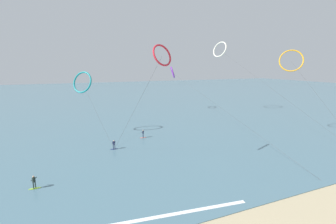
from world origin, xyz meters
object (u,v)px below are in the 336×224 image
object	(u,v)px
surfer_navy	(114,145)
kite_amber	(291,61)
kite_ivory	(220,49)
kite_crimson	(162,55)
surfer_coral	(143,134)
kite_violet	(173,72)
surfer_lime	(34,183)
kite_teal	(82,82)

from	to	relation	value
surfer_navy	kite_amber	distance (m)	39.32
kite_ivory	kite_crimson	size ratio (longest dim) A/B	2.56
surfer_coral	kite_violet	distance (m)	32.62
surfer_lime	surfer_coral	distance (m)	23.10
kite_violet	kite_crimson	xyz separation A→B (m)	(-18.47, -38.96, 3.50)
surfer_coral	kite_amber	size ratio (longest dim) A/B	0.09
kite_amber	kite_teal	bearing A→B (deg)	-159.59
surfer_lime	kite_ivory	size ratio (longest dim) A/B	0.04
kite_amber	surfer_lime	bearing A→B (deg)	-131.62
surfer_coral	kite_crimson	bearing A→B (deg)	-178.90
surfer_navy	kite_crimson	distance (m)	19.03
surfer_lime	kite_violet	size ratio (longest dim) A/B	0.03
surfer_coral	kite_amber	xyz separation A→B (m)	(29.29, -9.30, 15.04)
surfer_coral	kite_teal	size ratio (longest dim) A/B	0.12
kite_crimson	kite_teal	xyz separation A→B (m)	(-9.88, 20.77, -4.76)
surfer_navy	surfer_coral	bearing A→B (deg)	-119.42
kite_crimson	kite_teal	distance (m)	23.49
kite_ivory	kite_teal	world-z (taller)	kite_ivory
surfer_lime	kite_amber	xyz separation A→B (m)	(47.25, 5.22, 15.04)
surfer_lime	kite_amber	world-z (taller)	kite_amber
kite_violet	kite_crimson	bearing A→B (deg)	174.48
surfer_navy	kite_violet	distance (m)	39.83
surfer_navy	kite_amber	xyz separation A→B (m)	(36.00, -4.82, 15.04)
surfer_navy	kite_amber	bearing A→B (deg)	-160.74
kite_violet	kite_amber	size ratio (longest dim) A/B	2.77
kite_amber	surfer_navy	bearing A→B (deg)	-145.55
surfer_lime	surfer_coral	bearing A→B (deg)	-11.83
kite_amber	kite_crimson	size ratio (longest dim) A/B	1.09
surfer_navy	kite_amber	size ratio (longest dim) A/B	0.09
surfer_coral	kite_amber	world-z (taller)	kite_amber
surfer_lime	kite_crimson	xyz separation A→B (m)	(16.93, 0.43, 15.41)
surfer_coral	kite_violet	bearing A→B (deg)	-29.74
surfer_navy	surfer_coral	world-z (taller)	same
surfer_coral	surfer_lime	bearing A→B (deg)	134.26
kite_teal	surfer_navy	bearing A→B (deg)	-25.19
kite_amber	kite_teal	distance (m)	43.48
surfer_coral	surfer_navy	bearing A→B (deg)	129.01
surfer_navy	surfer_coral	xyz separation A→B (m)	(6.72, 4.48, 0.00)
kite_amber	kite_teal	xyz separation A→B (m)	(-40.21, 15.97, -4.39)
surfer_lime	kite_ivory	xyz separation A→B (m)	(47.98, 31.81, 18.96)
kite_teal	kite_amber	bearing A→B (deg)	22.50
surfer_navy	surfer_lime	distance (m)	15.08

